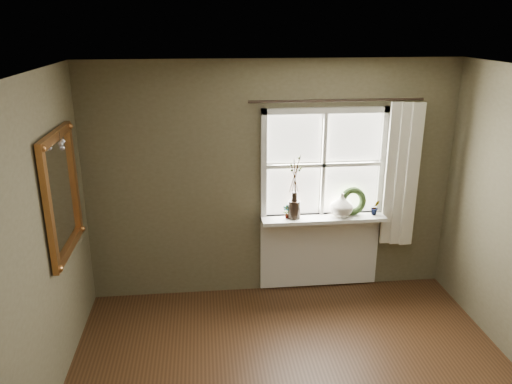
{
  "coord_description": "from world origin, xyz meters",
  "views": [
    {
      "loc": [
        -0.73,
        -2.85,
        2.95
      ],
      "look_at": [
        -0.26,
        1.55,
        1.43
      ],
      "focal_mm": 35.0,
      "sensor_mm": 36.0,
      "label": 1
    }
  ],
  "objects_px": {
    "dark_jug": "(294,209)",
    "cream_vase": "(342,205)",
    "wreath": "(353,204)",
    "gilt_mirror": "(62,193)"
  },
  "relations": [
    {
      "from": "gilt_mirror",
      "to": "dark_jug",
      "type": "bearing_deg",
      "value": 18.89
    },
    {
      "from": "dark_jug",
      "to": "cream_vase",
      "type": "distance_m",
      "value": 0.53
    },
    {
      "from": "dark_jug",
      "to": "cream_vase",
      "type": "relative_size",
      "value": 0.75
    },
    {
      "from": "dark_jug",
      "to": "wreath",
      "type": "height_order",
      "value": "wreath"
    },
    {
      "from": "cream_vase",
      "to": "wreath",
      "type": "xyz_separation_m",
      "value": [
        0.14,
        0.04,
        -0.01
      ]
    },
    {
      "from": "cream_vase",
      "to": "gilt_mirror",
      "type": "bearing_deg",
      "value": -164.58
    },
    {
      "from": "dark_jug",
      "to": "wreath",
      "type": "relative_size",
      "value": 0.62
    },
    {
      "from": "wreath",
      "to": "cream_vase",
      "type": "bearing_deg",
      "value": -174.07
    },
    {
      "from": "cream_vase",
      "to": "wreath",
      "type": "bearing_deg",
      "value": 16.39
    },
    {
      "from": "dark_jug",
      "to": "wreath",
      "type": "distance_m",
      "value": 0.66
    }
  ]
}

